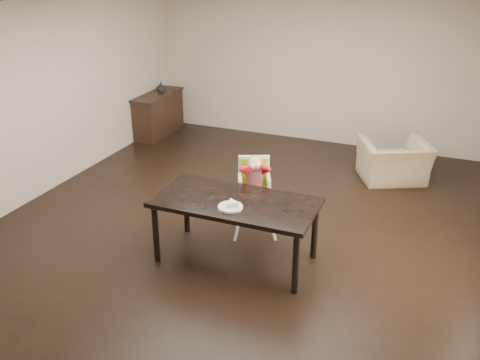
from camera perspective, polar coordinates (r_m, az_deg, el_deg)
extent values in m
plane|color=black|center=(7.02, 0.07, -4.48)|extent=(7.00, 7.00, 0.00)
cube|color=beige|center=(9.72, 8.07, 11.83)|extent=(6.00, 0.02, 2.70)
cube|color=beige|center=(3.79, -20.69, -9.41)|extent=(6.00, 0.02, 2.70)
cube|color=beige|center=(8.08, -20.26, 8.16)|extent=(0.02, 7.00, 2.70)
cube|color=white|center=(6.22, 0.08, 18.01)|extent=(6.00, 7.00, 0.02)
cube|color=black|center=(5.89, -0.49, -2.40)|extent=(1.80, 0.90, 0.05)
cylinder|color=black|center=(6.12, -8.97, -5.65)|extent=(0.07, 0.07, 0.70)
cylinder|color=black|center=(5.54, 5.96, -8.86)|extent=(0.07, 0.07, 0.70)
cylinder|color=black|center=(6.68, -5.75, -2.80)|extent=(0.07, 0.07, 0.70)
cylinder|color=black|center=(6.15, 7.96, -5.38)|extent=(0.07, 0.07, 0.70)
cylinder|color=white|center=(6.52, -0.09, -4.18)|extent=(0.05, 0.05, 0.54)
cylinder|color=white|center=(6.54, 3.28, -4.13)|extent=(0.05, 0.05, 0.54)
cylinder|color=white|center=(6.86, -0.17, -2.68)|extent=(0.05, 0.05, 0.54)
cylinder|color=white|center=(6.88, 3.03, -2.64)|extent=(0.05, 0.05, 0.54)
cube|color=white|center=(6.58, 1.54, -1.31)|extent=(0.49, 0.47, 0.05)
cube|color=#A7DB1C|center=(6.56, 1.54, -1.04)|extent=(0.40, 0.39, 0.03)
cube|color=white|center=(6.62, 1.49, 0.97)|extent=(0.37, 0.20, 0.40)
cube|color=#A7DB1C|center=(6.60, 1.50, 0.79)|extent=(0.31, 0.15, 0.36)
cube|color=black|center=(6.53, 0.99, 0.54)|extent=(0.10, 0.17, 0.02)
cube|color=black|center=(6.54, 2.08, 0.55)|extent=(0.10, 0.17, 0.02)
cylinder|color=#AF141F|center=(6.51, 1.55, 0.11)|extent=(0.29, 0.29, 0.26)
sphere|color=beige|center=(6.41, 1.58, 1.77)|extent=(0.23, 0.23, 0.17)
ellipsoid|color=brown|center=(6.42, 1.57, 2.01)|extent=(0.23, 0.22, 0.13)
sphere|color=beige|center=(6.32, 1.32, 1.50)|extent=(0.10, 0.10, 0.08)
sphere|color=beige|center=(6.32, 1.93, 1.50)|extent=(0.10, 0.10, 0.08)
cylinder|color=white|center=(5.71, -1.05, -2.92)|extent=(0.31, 0.31, 0.02)
torus|color=white|center=(5.71, -1.05, -2.82)|extent=(0.31, 0.31, 0.01)
imported|color=tan|center=(8.41, 16.17, 2.63)|extent=(1.15, 1.00, 0.85)
cube|color=black|center=(10.29, -8.67, 6.88)|extent=(0.40, 1.20, 0.76)
cube|color=black|center=(10.18, -8.80, 9.00)|extent=(0.44, 1.26, 0.03)
imported|color=#99999E|center=(10.28, -8.43, 9.75)|extent=(0.23, 0.23, 0.17)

